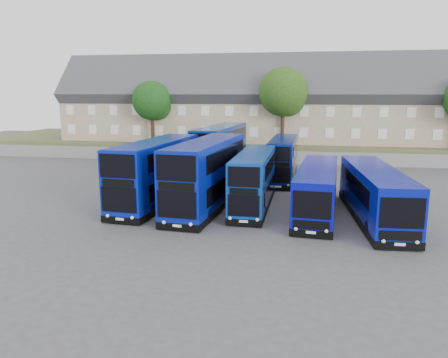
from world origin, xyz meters
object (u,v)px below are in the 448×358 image
dd_front_left (156,173)px  coach_east_a (317,190)px  tree_west (153,102)px  tree_mid (285,94)px  dd_front_mid (207,175)px

dd_front_left → coach_east_a: size_ratio=1.00×
tree_west → tree_mid: tree_mid is taller
tree_west → tree_mid: size_ratio=0.83×
dd_front_mid → tree_mid: size_ratio=1.34×
dd_front_mid → tree_west: size_ratio=1.60×
tree_west → tree_mid: bearing=1.8°
coach_east_a → tree_mid: size_ratio=1.30×
dd_front_left → tree_mid: bearing=74.1°
dd_front_mid → dd_front_left: bearing=176.8°
dd_front_left → dd_front_mid: dd_front_mid is taller
tree_mid → tree_west: bearing=-178.2°
coach_east_a → tree_west: tree_west is taller
dd_front_left → dd_front_mid: (3.95, -0.57, 0.07)m
tree_west → dd_front_left: bearing=-70.7°
tree_mid → coach_east_a: bearing=-81.8°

